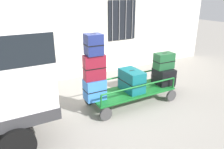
% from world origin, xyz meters
% --- Properties ---
extents(ground_plane, '(40.00, 40.00, 0.00)m').
position_xyz_m(ground_plane, '(0.00, 0.00, 0.00)').
color(ground_plane, gray).
extents(building_wall, '(12.00, 0.38, 5.00)m').
position_xyz_m(building_wall, '(0.01, 2.69, 2.50)').
color(building_wall, silver).
rests_on(building_wall, ground).
extents(luggage_cart, '(2.50, 1.01, 0.38)m').
position_xyz_m(luggage_cart, '(0.34, -0.16, 0.32)').
color(luggage_cart, '#146023').
rests_on(luggage_cart, ground).
extents(cart_railing, '(2.39, 0.88, 0.32)m').
position_xyz_m(cart_railing, '(0.34, -0.16, 0.65)').
color(cart_railing, '#146023').
rests_on(cart_railing, luggage_cart).
extents(suitcase_left_bottom, '(0.54, 0.39, 0.55)m').
position_xyz_m(suitcase_left_bottom, '(-0.79, -0.13, 0.66)').
color(suitcase_left_bottom, '#3372C6').
rests_on(suitcase_left_bottom, luggage_cart).
extents(suitcase_left_middle, '(0.56, 0.30, 0.64)m').
position_xyz_m(suitcase_left_middle, '(-0.79, -0.15, 1.25)').
color(suitcase_left_middle, maroon).
rests_on(suitcase_left_middle, suitcase_left_bottom).
extents(suitcase_left_top, '(0.42, 0.39, 0.51)m').
position_xyz_m(suitcase_left_top, '(-0.79, -0.14, 1.83)').
color(suitcase_left_top, navy).
rests_on(suitcase_left_top, suitcase_left_middle).
extents(suitcase_midleft_bottom, '(0.47, 0.77, 0.60)m').
position_xyz_m(suitcase_midleft_bottom, '(0.34, -0.14, 0.68)').
color(suitcase_midleft_bottom, '#0F5960').
rests_on(suitcase_midleft_bottom, luggage_cart).
extents(suitcase_center_bottom, '(0.56, 0.59, 0.48)m').
position_xyz_m(suitcase_center_bottom, '(1.48, -0.20, 0.62)').
color(suitcase_center_bottom, black).
rests_on(suitcase_center_bottom, luggage_cart).
extents(suitcase_center_middle, '(0.59, 0.37, 0.48)m').
position_xyz_m(suitcase_center_middle, '(1.48, -0.15, 1.10)').
color(suitcase_center_middle, '#194C28').
rests_on(suitcase_center_middle, suitcase_center_bottom).
extents(backpack, '(0.27, 0.22, 0.44)m').
position_xyz_m(backpack, '(2.07, 0.04, 0.22)').
color(backpack, black).
rests_on(backpack, ground).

